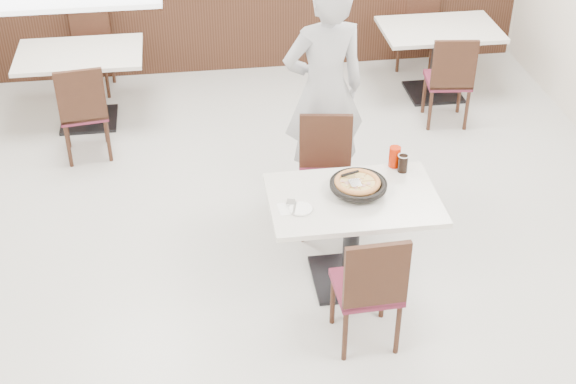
{
  "coord_description": "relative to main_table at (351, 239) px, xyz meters",
  "views": [
    {
      "loc": [
        -0.83,
        -4.88,
        3.95
      ],
      "look_at": [
        -0.19,
        -0.3,
        0.82
      ],
      "focal_mm": 50.0,
      "sensor_mm": 36.0,
      "label": 1
    }
  ],
  "objects": [
    {
      "name": "bg_chair_right_near",
      "position": [
        1.44,
        2.29,
        0.1
      ],
      "size": [
        0.47,
        0.47,
        0.95
      ],
      "primitive_type": null,
      "rotation": [
        0.0,
        0.0,
        -0.12
      ],
      "color": "black",
      "rests_on": "floor"
    },
    {
      "name": "wainscot_back",
      "position": [
        -0.28,
        3.81,
        0.18
      ],
      "size": [
        5.9,
        0.03,
        1.1
      ],
      "primitive_type": "cube",
      "color": "black",
      "rests_on": "floor"
    },
    {
      "name": "red_cup",
      "position": [
        0.38,
        0.36,
        0.45
      ],
      "size": [
        0.09,
        0.09,
        0.16
      ],
      "primitive_type": "cylinder",
      "rotation": [
        0.0,
        0.0,
        -0.05
      ],
      "color": "#AC1900",
      "rests_on": "main_table"
    },
    {
      "name": "napkin",
      "position": [
        -0.47,
        -0.08,
        0.38
      ],
      "size": [
        0.16,
        0.16,
        0.0
      ],
      "primitive_type": "cube",
      "rotation": [
        0.0,
        0.0,
        0.09
      ],
      "color": "white",
      "rests_on": "main_table"
    },
    {
      "name": "trivet",
      "position": [
        0.04,
        0.04,
        0.39
      ],
      "size": [
        0.14,
        0.14,
        0.04
      ],
      "primitive_type": "cylinder",
      "rotation": [
        0.0,
        0.0,
        -0.05
      ],
      "color": "black",
      "rests_on": "main_table"
    },
    {
      "name": "bg_table_left",
      "position": [
        -2.11,
        2.78,
        0.0
      ],
      "size": [
        1.26,
        0.9,
        0.75
      ],
      "primitive_type": null,
      "rotation": [
        0.0,
        0.0,
        0.09
      ],
      "color": "beige",
      "rests_on": "floor"
    },
    {
      "name": "main_table",
      "position": [
        0.0,
        0.0,
        0.0
      ],
      "size": [
        1.24,
        0.86,
        0.75
      ],
      "primitive_type": null,
      "rotation": [
        0.0,
        0.0,
        -0.05
      ],
      "color": "beige",
      "rests_on": "floor"
    },
    {
      "name": "chair_near",
      "position": [
        -0.03,
        -0.62,
        0.1
      ],
      "size": [
        0.44,
        0.44,
        0.95
      ],
      "primitive_type": null,
      "rotation": [
        0.0,
        0.0,
        0.04
      ],
      "color": "black",
      "rests_on": "floor"
    },
    {
      "name": "pizza",
      "position": [
        0.04,
        0.07,
        0.44
      ],
      "size": [
        0.31,
        0.31,
        0.02
      ],
      "primitive_type": "cylinder",
      "rotation": [
        0.0,
        0.0,
        -0.05
      ],
      "color": "tan",
      "rests_on": "pizza_pan"
    },
    {
      "name": "bg_table_right",
      "position": [
        1.51,
        2.89,
        0.0
      ],
      "size": [
        1.22,
        0.83,
        0.75
      ],
      "primitive_type": null,
      "rotation": [
        0.0,
        0.0,
        -0.03
      ],
      "color": "beige",
      "rests_on": "floor"
    },
    {
      "name": "bg_chair_left_near",
      "position": [
        -2.06,
        2.13,
        0.1
      ],
      "size": [
        0.47,
        0.47,
        0.95
      ],
      "primitive_type": null,
      "rotation": [
        0.0,
        0.0,
        0.14
      ],
      "color": "black",
      "rests_on": "floor"
    },
    {
      "name": "fork",
      "position": [
        -0.44,
        -0.1,
        0.39
      ],
      "size": [
        0.05,
        0.16,
        0.0
      ],
      "primitive_type": "cube",
      "rotation": [
        0.0,
        0.0,
        -0.26
      ],
      "color": "white",
      "rests_on": "side_plate"
    },
    {
      "name": "side_plate",
      "position": [
        -0.39,
        -0.1,
        0.38
      ],
      "size": [
        0.17,
        0.17,
        0.01
      ],
      "primitive_type": "cylinder",
      "rotation": [
        0.0,
        0.0,
        -0.05
      ],
      "color": "white",
      "rests_on": "napkin"
    },
    {
      "name": "chair_far",
      "position": [
        -0.07,
        0.67,
        0.1
      ],
      "size": [
        0.48,
        0.48,
        0.95
      ],
      "primitive_type": null,
      "rotation": [
        0.0,
        0.0,
        3.0
      ],
      "color": "black",
      "rests_on": "floor"
    },
    {
      "name": "cola_glass",
      "position": [
        0.43,
        0.28,
        0.44
      ],
      "size": [
        0.08,
        0.08,
        0.13
      ],
      "primitive_type": "cylinder",
      "rotation": [
        0.0,
        0.0,
        -0.05
      ],
      "color": "black",
      "rests_on": "main_table"
    },
    {
      "name": "pizza_server",
      "position": [
        0.02,
        0.04,
        0.47
      ],
      "size": [
        0.09,
        0.11,
        0.0
      ],
      "primitive_type": "cube",
      "rotation": [
        0.0,
        0.0,
        0.12
      ],
      "color": "white",
      "rests_on": "pizza"
    },
    {
      "name": "bg_chair_left_far",
      "position": [
        -2.09,
        3.48,
        0.1
      ],
      "size": [
        0.47,
        0.47,
        0.95
      ],
      "primitive_type": null,
      "rotation": [
        0.0,
        0.0,
        3.03
      ],
      "color": "black",
      "rests_on": "floor"
    },
    {
      "name": "pizza_pan",
      "position": [
        0.04,
        0.05,
        0.42
      ],
      "size": [
        0.37,
        0.37,
        0.01
      ],
      "primitive_type": "cylinder",
      "rotation": [
        0.0,
        0.0,
        -0.05
      ],
      "color": "black",
      "rests_on": "trivet"
    },
    {
      "name": "diner_person",
      "position": [
        0.0,
        1.23,
        0.59
      ],
      "size": [
        0.77,
        0.57,
        1.93
      ],
      "primitive_type": "imported",
      "rotation": [
        0.0,
        0.0,
        3.31
      ],
      "color": "#B2B3B7",
      "rests_on": "floor"
    },
    {
      "name": "bg_chair_right_far",
      "position": [
        1.5,
        3.58,
        0.1
      ],
      "size": [
        0.54,
        0.54,
        0.95
      ],
      "primitive_type": null,
      "rotation": [
        0.0,
        0.0,
        2.79
      ],
      "color": "black",
      "rests_on": "floor"
    },
    {
      "name": "floor",
      "position": [
        -0.28,
        0.33,
        -0.38
      ],
      "size": [
        7.0,
        7.0,
        0.0
      ],
      "primitive_type": "plane",
      "color": "#A7A7A3",
      "rests_on": "ground"
    }
  ]
}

